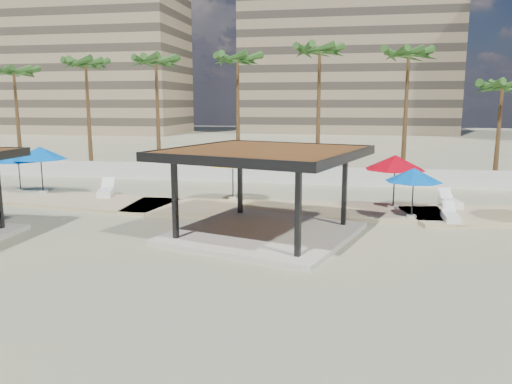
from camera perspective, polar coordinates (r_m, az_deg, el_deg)
ground at (r=19.29m, az=-5.97°, el=-6.33°), size 200.00×200.00×0.00m
promenade at (r=26.15m, az=3.13°, el=-1.77°), size 44.45×7.97×0.24m
boundary_wall at (r=34.47m, az=1.74°, el=2.05°), size 56.00×0.30×1.20m
building_west at (r=98.44m, az=-18.63°, el=15.35°), size 34.00×16.00×32.40m
building_mid at (r=96.10m, az=10.40°, el=15.24°), size 38.00×16.00×30.40m
pavilion_central at (r=20.40m, az=0.94°, el=0.89°), size 8.91×8.91×3.64m
umbrella_a at (r=32.09m, az=-23.43°, el=4.08°), size 4.04×4.04×2.73m
umbrella_b at (r=27.54m, az=-2.68°, el=3.78°), size 3.46×3.46×2.59m
umbrella_c at (r=25.98m, az=15.62°, el=3.26°), size 3.88×3.88×2.71m
umbrella_d at (r=24.09m, az=17.59°, el=1.85°), size 3.11×3.11×2.32m
umbrella_f at (r=33.63m, az=-25.56°, el=3.68°), size 3.18×3.18×2.41m
lounger_a at (r=30.26m, az=-16.74°, el=0.09°), size 1.47×2.44×0.88m
lounger_b at (r=24.49m, az=21.33°, el=-2.58°), size 0.63×1.90×0.72m
lounger_c at (r=27.88m, az=21.27°, el=-1.06°), size 1.00×2.15×0.78m
palm_a at (r=44.71m, az=-25.94°, el=11.90°), size 3.00×3.00×8.73m
palm_b at (r=41.82m, az=-18.88°, el=13.29°), size 3.00×3.00×9.30m
palm_c at (r=38.69m, az=-11.36°, el=13.98°), size 3.00×3.00×9.34m
palm_d at (r=37.65m, az=-2.12°, el=14.43°), size 3.00×3.00×9.45m
palm_e at (r=36.31m, az=7.29°, el=15.20°), size 3.00×3.00×9.91m
palm_f at (r=36.58m, az=17.02°, el=14.37°), size 3.00×3.00×9.60m
palm_g at (r=37.14m, az=26.31°, el=10.44°), size 3.00×3.00×7.37m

